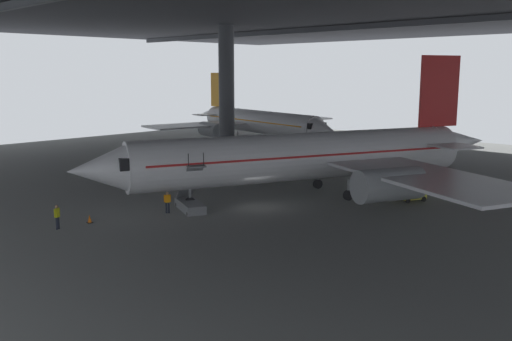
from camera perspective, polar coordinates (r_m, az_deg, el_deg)
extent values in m
plane|color=slate|center=(46.44, -0.26, -3.56)|extent=(110.00, 110.00, 0.00)
cylinder|color=#4C4F54|center=(76.26, -3.04, 8.27)|extent=(2.11, 2.11, 17.13)
cube|color=#38383D|center=(56.18, 10.05, 16.86)|extent=(121.00, 99.00, 1.20)
cube|color=#4C4F54|center=(70.22, 17.89, 14.33)|extent=(115.50, 0.50, 0.70)
cylinder|color=white|center=(48.83, 4.88, 1.47)|extent=(15.70, 30.09, 4.14)
cone|color=white|center=(43.57, -15.65, 0.08)|extent=(5.66, 6.15, 4.06)
cube|color=black|center=(43.89, -12.30, 0.98)|extent=(4.36, 4.03, 0.91)
cone|color=white|center=(58.85, 19.96, 2.77)|extent=(5.80, 7.47, 3.52)
cube|color=red|center=(56.72, 18.31, 7.74)|extent=(1.96, 4.26, 6.78)
cube|color=white|center=(54.19, 19.15, 2.46)|extent=(6.17, 5.16, 0.16)
cube|color=white|center=(58.57, 15.35, 3.19)|extent=(6.17, 5.16, 0.16)
cube|color=white|center=(42.93, 17.58, -0.72)|extent=(18.88, 13.61, 0.24)
cylinder|color=#9EA3A8|center=(43.27, 13.47, -1.42)|extent=(4.44, 5.96, 2.57)
cube|color=white|center=(60.60, 4.31, 2.76)|extent=(18.88, 13.61, 0.24)
cylinder|color=#9EA3A8|center=(57.85, 3.26, 1.70)|extent=(4.44, 5.96, 2.57)
cube|color=red|center=(48.79, 4.89, 1.83)|extent=(14.91, 28.03, 0.16)
cylinder|color=#9EA3A8|center=(45.42, -6.79, -2.33)|extent=(0.20, 0.20, 1.15)
cylinder|color=black|center=(45.60, -6.77, -3.31)|extent=(0.62, 0.95, 0.90)
cylinder|color=#9EA3A8|center=(48.49, 9.47, -1.60)|extent=(0.20, 0.20, 1.15)
cylinder|color=black|center=(48.65, 9.44, -2.52)|extent=(0.62, 0.95, 0.90)
cylinder|color=#9EA3A8|center=(52.97, 6.37, -0.53)|extent=(0.20, 0.20, 1.15)
cylinder|color=black|center=(53.13, 6.35, -1.38)|extent=(0.62, 0.95, 0.90)
cube|color=slate|center=(44.98, -6.77, -3.62)|extent=(4.32, 2.94, 0.70)
cube|color=slate|center=(44.57, -6.82, -1.20)|extent=(3.97, 2.65, 3.27)
cube|color=slate|center=(42.54, -6.17, 0.45)|extent=(1.52, 1.62, 0.12)
cylinder|color=black|center=(42.64, -5.41, 1.17)|extent=(0.06, 0.06, 1.00)
cylinder|color=black|center=(42.29, -6.96, 1.06)|extent=(0.06, 0.06, 1.00)
cylinder|color=black|center=(43.69, -5.27, -4.28)|extent=(0.32, 0.23, 0.30)
cylinder|color=black|center=(43.30, -7.04, -4.44)|extent=(0.32, 0.23, 0.30)
cylinder|color=black|center=(46.77, -6.52, -3.34)|extent=(0.32, 0.23, 0.30)
cylinder|color=black|center=(46.40, -8.18, -3.49)|extent=(0.32, 0.23, 0.30)
cylinder|color=#232838|center=(41.80, -19.63, -5.08)|extent=(0.14, 0.14, 0.88)
cylinder|color=#232838|center=(41.67, -19.78, -5.14)|extent=(0.14, 0.14, 0.88)
cube|color=yellow|center=(41.55, -19.77, -4.11)|extent=(0.35, 0.42, 0.63)
cylinder|color=yellow|center=(41.72, -19.57, -4.00)|extent=(0.09, 0.09, 0.59)
cylinder|color=yellow|center=(41.37, -19.97, -4.13)|extent=(0.09, 0.09, 0.59)
sphere|color=#8C6647|center=(41.45, -19.80, -3.51)|extent=(0.24, 0.24, 0.24)
cylinder|color=#232838|center=(44.26, -8.95, -3.80)|extent=(0.14, 0.14, 0.86)
cylinder|color=#232838|center=(44.25, -9.18, -3.80)|extent=(0.14, 0.14, 0.86)
cube|color=orange|center=(44.09, -9.09, -2.87)|extent=(0.39, 0.42, 0.61)
cylinder|color=orange|center=(44.08, -8.80, -2.82)|extent=(0.09, 0.09, 0.58)
cylinder|color=orange|center=(44.08, -9.39, -2.84)|extent=(0.09, 0.09, 0.58)
sphere|color=tan|center=(43.99, -9.11, -2.32)|extent=(0.23, 0.23, 0.23)
cylinder|color=white|center=(86.21, 0.36, 5.02)|extent=(26.30, 8.12, 3.50)
cone|color=white|center=(74.89, 6.93, 4.18)|extent=(4.75, 4.13, 3.43)
cube|color=black|center=(76.48, 5.82, 4.66)|extent=(2.94, 3.37, 0.77)
cone|color=white|center=(98.37, -4.65, 5.82)|extent=(6.04, 3.93, 2.97)
cube|color=orange|center=(96.26, -4.00, 8.28)|extent=(3.80, 0.92, 5.73)
cube|color=white|center=(96.97, -2.43, 5.89)|extent=(3.62, 4.90, 0.16)
cube|color=white|center=(94.40, -4.94, 5.75)|extent=(3.62, 4.90, 0.16)
cube|color=white|center=(95.06, 3.32, 5.27)|extent=(8.89, 15.54, 0.24)
cylinder|color=#9EA3A8|center=(92.54, 3.21, 4.76)|extent=(4.87, 2.95, 2.17)
cube|color=white|center=(84.95, -6.30, 4.65)|extent=(8.89, 15.54, 0.24)
cylinder|color=#9EA3A8|center=(84.24, -4.62, 4.21)|extent=(4.87, 2.95, 2.17)
cube|color=orange|center=(86.18, 0.36, 5.20)|extent=(24.43, 7.85, 0.16)
cylinder|color=#9EA3A8|center=(79.53, 4.05, 3.05)|extent=(0.20, 0.20, 1.15)
cylinder|color=black|center=(79.63, 4.04, 2.48)|extent=(0.94, 0.46, 0.90)
cylinder|color=#9EA3A8|center=(89.84, 0.63, 3.88)|extent=(0.20, 0.20, 1.15)
cylinder|color=black|center=(89.93, 0.63, 3.38)|extent=(0.94, 0.46, 0.90)
cylinder|color=#9EA3A8|center=(87.17, -1.88, 3.69)|extent=(0.20, 0.20, 1.15)
cylinder|color=black|center=(87.26, -1.87, 3.16)|extent=(0.94, 0.46, 0.90)
cube|color=black|center=(42.87, -16.70, -5.13)|extent=(0.36, 0.36, 0.04)
cone|color=orange|center=(42.79, -16.72, -4.74)|extent=(0.30, 0.30, 0.56)
cube|color=yellow|center=(49.64, 15.72, -2.40)|extent=(2.04, 2.50, 0.70)
cylinder|color=black|center=(48.82, 15.31, -2.98)|extent=(0.35, 0.47, 0.44)
cylinder|color=black|center=(49.69, 14.59, -2.72)|extent=(0.35, 0.47, 0.44)
cylinder|color=black|center=(49.74, 16.82, -2.82)|extent=(0.35, 0.47, 0.44)
cylinder|color=black|center=(50.60, 16.09, -2.57)|extent=(0.35, 0.47, 0.44)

